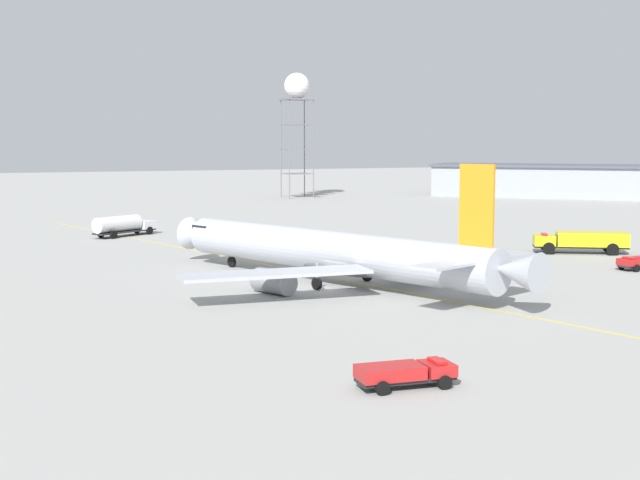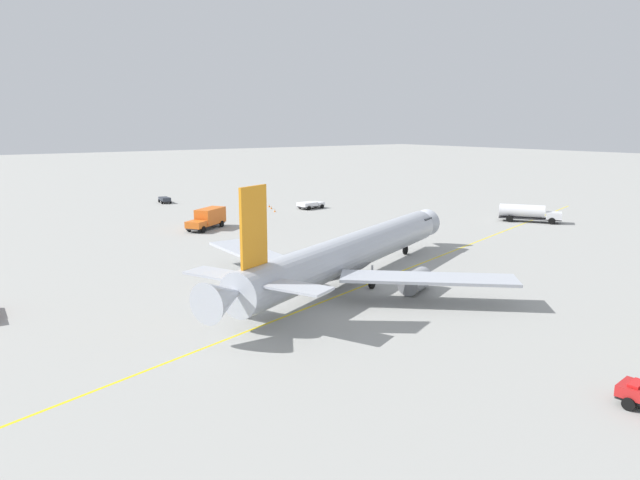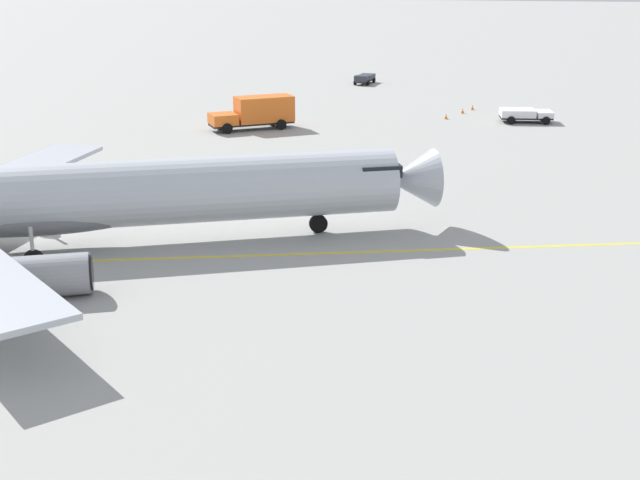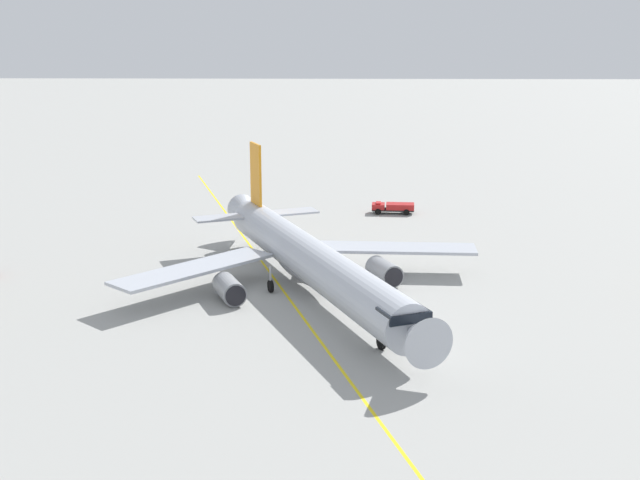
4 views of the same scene
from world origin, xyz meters
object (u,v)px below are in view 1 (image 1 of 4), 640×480
at_px(fire_tender_truck, 582,240).
at_px(ops_pickup_truck, 405,373).
at_px(airliner_main, 333,253).
at_px(radar_tower, 297,93).
at_px(fuel_tanker_truck, 123,225).

relative_size(fire_tender_truck, ops_pickup_truck, 1.97).
distance_m(airliner_main, radar_tower, 121.90).
relative_size(ops_pickup_truck, fuel_tanker_truck, 0.57).
height_order(fire_tender_truck, fuel_tanker_truck, fuel_tanker_truck).
height_order(airliner_main, radar_tower, radar_tower).
bearing_deg(airliner_main, ops_pickup_truck, 141.28).
bearing_deg(ops_pickup_truck, airliner_main, 77.89).
height_order(fire_tender_truck, radar_tower, radar_tower).
bearing_deg(fuel_tanker_truck, airliner_main, -109.36).
xyz_separation_m(airliner_main, fire_tender_truck, (35.39, 9.18, -1.30)).
bearing_deg(airliner_main, radar_tower, -41.40).
xyz_separation_m(fire_tender_truck, ops_pickup_truck, (-44.77, -41.90, -0.73)).
bearing_deg(airliner_main, fire_tender_truck, -98.19).
xyz_separation_m(airliner_main, radar_tower, (38.46, 113.77, 20.92)).
distance_m(fuel_tanker_truck, radar_tower, 86.02).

